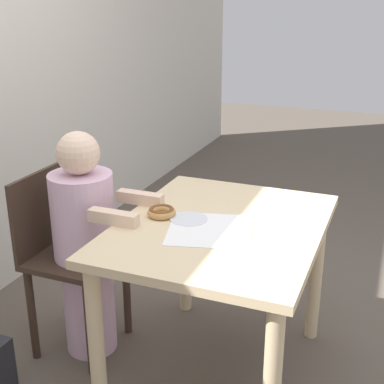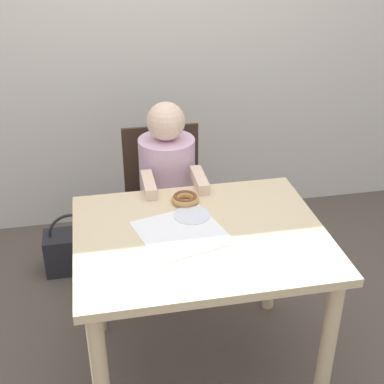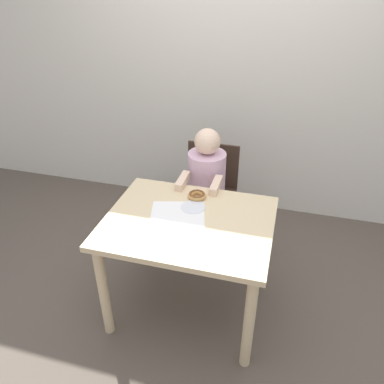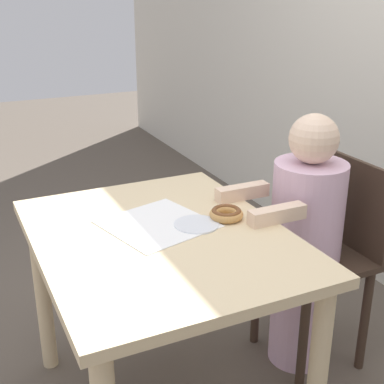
# 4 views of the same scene
# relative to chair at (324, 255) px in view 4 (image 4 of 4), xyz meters

# --- Properties ---
(dining_table) EXTENTS (0.97, 0.77, 0.71)m
(dining_table) POSITION_rel_chair_xyz_m (0.04, -0.71, 0.14)
(dining_table) COLOR beige
(dining_table) RESTS_ON ground_plane
(chair) EXTENTS (0.39, 0.36, 0.83)m
(chair) POSITION_rel_chair_xyz_m (0.00, 0.00, 0.00)
(chair) COLOR #38281E
(chair) RESTS_ON ground_plane
(child_figure) EXTENTS (0.28, 0.46, 1.03)m
(child_figure) POSITION_rel_chair_xyz_m (0.00, -0.10, 0.06)
(child_figure) COLOR silver
(child_figure) RESTS_ON ground_plane
(donut) EXTENTS (0.12, 0.12, 0.04)m
(donut) POSITION_rel_chair_xyz_m (0.02, -0.46, 0.27)
(donut) COLOR tan
(donut) RESTS_ON dining_table
(napkin) EXTENTS (0.39, 0.39, 0.00)m
(napkin) POSITION_rel_chair_xyz_m (-0.03, -0.69, 0.26)
(napkin) COLOR white
(napkin) RESTS_ON dining_table
(handbag) EXTENTS (0.32, 0.17, 0.36)m
(handbag) POSITION_rel_chair_xyz_m (-0.50, 0.14, -0.33)
(handbag) COLOR #232328
(handbag) RESTS_ON ground_plane
(plate) EXTENTS (0.15, 0.15, 0.01)m
(plate) POSITION_rel_chair_xyz_m (0.03, -0.57, 0.26)
(plate) COLOR silver
(plate) RESTS_ON dining_table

